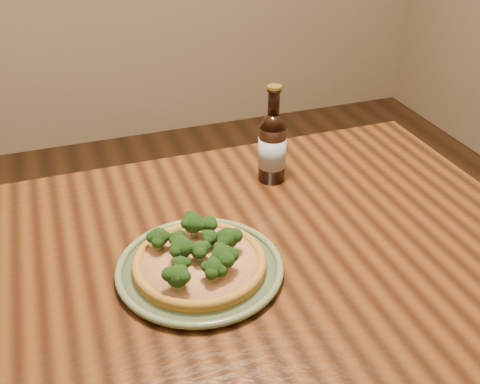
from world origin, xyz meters
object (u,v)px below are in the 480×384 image
object	(u,v)px
plate	(200,268)
pizza	(199,259)
beer_bottle	(272,147)
table	(155,318)

from	to	relation	value
plate	pizza	distance (m)	0.02
plate	beer_bottle	size ratio (longest dim) A/B	1.33
plate	pizza	world-z (taller)	pizza
plate	pizza	bearing A→B (deg)	92.35
plate	beer_bottle	distance (m)	0.38
table	plate	xyz separation A→B (m)	(0.09, -0.01, 0.10)
pizza	beer_bottle	bearing A→B (deg)	46.92
plate	table	bearing A→B (deg)	175.04
pizza	plate	bearing A→B (deg)	-87.65
plate	beer_bottle	world-z (taller)	beer_bottle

